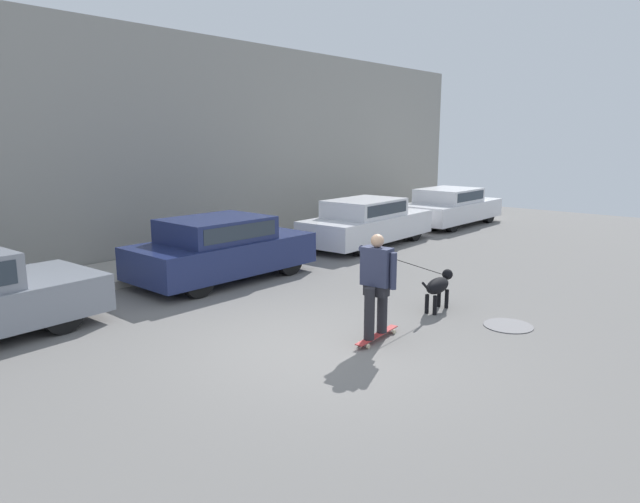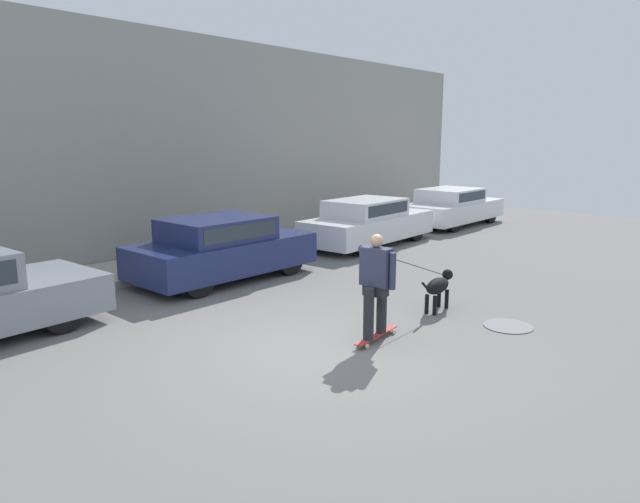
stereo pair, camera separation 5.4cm
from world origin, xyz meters
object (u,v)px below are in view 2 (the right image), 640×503
object	(u,v)px
parked_car_2	(368,223)
dog	(439,286)
parked_car_3	(452,207)
parked_car_1	(222,249)
skateboarder	(376,282)

from	to	relation	value
parked_car_2	dog	distance (m)	6.17
parked_car_3	dog	bearing A→B (deg)	-152.74
parked_car_2	dog	bearing A→B (deg)	-134.11
parked_car_1	skateboarder	bearing A→B (deg)	-100.15
dog	parked_car_1	bearing A→B (deg)	98.28
skateboarder	parked_car_1	bearing A→B (deg)	73.76
parked_car_3	parked_car_2	bearing A→B (deg)	-179.58
parked_car_2	dog	xyz separation A→B (m)	(-4.16, -4.55, -0.19)
parked_car_1	dog	xyz separation A→B (m)	(1.04, -4.55, -0.22)
parked_car_2	skateboarder	size ratio (longest dim) A/B	1.56
parked_car_3	dog	size ratio (longest dim) A/B	3.75
parked_car_2	dog	world-z (taller)	parked_car_2
parked_car_2	skateboarder	xyz separation A→B (m)	(-6.12, -4.61, 0.28)
parked_car_3	dog	distance (m)	10.07
parked_car_3	skateboarder	xyz separation A→B (m)	(-10.95, -4.62, 0.29)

